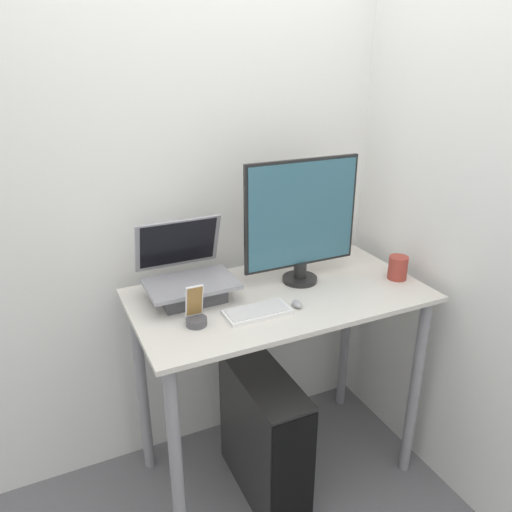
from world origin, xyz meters
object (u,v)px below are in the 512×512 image
(laptop, at_px, (189,280))
(keyboard, at_px, (257,312))
(cell_phone, at_px, (196,315))
(computer_tower, at_px, (264,435))
(monitor, at_px, (302,222))
(mouse, at_px, (297,304))

(laptop, height_order, keyboard, laptop)
(cell_phone, xyz_separation_m, computer_tower, (0.28, 0.01, -0.66))
(laptop, relative_size, keyboard, 1.40)
(monitor, xyz_separation_m, computer_tower, (-0.24, -0.15, -0.88))
(laptop, xyz_separation_m, cell_phone, (-0.05, -0.22, -0.04))
(mouse, height_order, cell_phone, cell_phone)
(keyboard, height_order, mouse, mouse)
(monitor, bearing_deg, laptop, 173.42)
(laptop, bearing_deg, monitor, -6.58)
(keyboard, bearing_deg, mouse, -5.74)
(monitor, distance_m, mouse, 0.35)
(keyboard, bearing_deg, laptop, 127.95)
(cell_phone, bearing_deg, keyboard, -5.22)
(laptop, xyz_separation_m, monitor, (0.47, -0.05, 0.19))
(laptop, height_order, cell_phone, laptop)
(laptop, xyz_separation_m, computer_tower, (0.23, -0.20, -0.69))
(keyboard, distance_m, computer_tower, 0.63)
(laptop, distance_m, monitor, 0.51)
(monitor, distance_m, cell_phone, 0.59)
(monitor, bearing_deg, mouse, -121.99)
(mouse, height_order, computer_tower, mouse)
(cell_phone, height_order, computer_tower, cell_phone)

